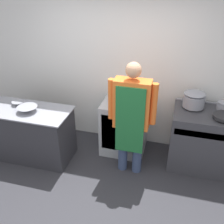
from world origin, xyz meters
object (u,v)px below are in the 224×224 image
object	(u,v)px
stove	(203,140)
stock_pot	(194,99)
person_cook	(132,114)
mixing_bowl	(27,109)
sauce_pot	(223,106)
fridge_unit	(124,127)
saute_pan	(224,116)

from	to	relation	value
stove	stock_pot	world-z (taller)	stock_pot
person_cook	mixing_bowl	distance (m)	1.58
stock_pot	sauce_pot	distance (m)	0.41
mixing_bowl	sauce_pot	xyz separation A→B (m)	(2.81, 0.65, 0.12)
fridge_unit	saute_pan	distance (m)	1.55
saute_pan	stove	bearing A→B (deg)	148.35
fridge_unit	stove	bearing A→B (deg)	-2.92
person_cook	mixing_bowl	world-z (taller)	person_cook
sauce_pot	stock_pot	bearing A→B (deg)	180.00
fridge_unit	mixing_bowl	bearing A→B (deg)	-156.72
person_cook	stock_pot	xyz separation A→B (m)	(0.83, 0.55, 0.07)
stove	mixing_bowl	distance (m)	2.71
person_cook	sauce_pot	bearing A→B (deg)	23.97
stove	person_cook	bearing A→B (deg)	-157.67
stove	saute_pan	distance (m)	0.55
mixing_bowl	sauce_pot	size ratio (longest dim) A/B	1.79
stove	person_cook	world-z (taller)	person_cook
stove	sauce_pot	distance (m)	0.60
stove	saute_pan	bearing A→B (deg)	-31.65
sauce_pot	fridge_unit	bearing A→B (deg)	-177.70
person_cook	mixing_bowl	size ratio (longest dim) A/B	5.70
mixing_bowl	saute_pan	xyz separation A→B (m)	(2.81, 0.41, 0.07)
person_cook	saute_pan	bearing A→B (deg)	14.05
mixing_bowl	stock_pot	bearing A→B (deg)	15.09
saute_pan	fridge_unit	bearing A→B (deg)	172.77
stove	mixing_bowl	xyz separation A→B (m)	(-2.62, -0.53, 0.43)
saute_pan	sauce_pot	size ratio (longest dim) A/B	1.73
mixing_bowl	stock_pot	world-z (taller)	stock_pot
fridge_unit	saute_pan	xyz separation A→B (m)	(1.44, -0.18, 0.52)
person_cook	sauce_pot	distance (m)	1.35
stock_pot	saute_pan	xyz separation A→B (m)	(0.41, -0.24, -0.10)
mixing_bowl	saute_pan	bearing A→B (deg)	8.24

